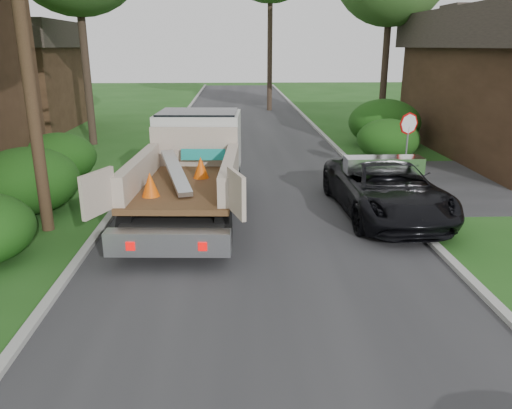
{
  "coord_description": "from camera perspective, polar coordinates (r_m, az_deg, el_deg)",
  "views": [
    {
      "loc": [
        -0.62,
        -7.42,
        4.56
      ],
      "look_at": [
        -0.16,
        3.15,
        1.2
      ],
      "focal_mm": 35.0,
      "sensor_mm": 36.0,
      "label": 1
    }
  ],
  "objects": [
    {
      "name": "black_pickup",
      "position": [
        14.43,
        14.61,
        1.83
      ],
      "size": [
        2.77,
        5.65,
        1.54
      ],
      "primitive_type": "imported",
      "rotation": [
        0.0,
        0.0,
        0.04
      ],
      "color": "black",
      "rests_on": "ground"
    },
    {
      "name": "utility_pole",
      "position": [
        13.33,
        -25.29,
        18.69
      ],
      "size": [
        2.42,
        1.25,
        10.0
      ],
      "color": "#382619",
      "rests_on": "ground"
    },
    {
      "name": "curb_left",
      "position": [
        18.32,
        -13.38,
        2.93
      ],
      "size": [
        0.2,
        90.0,
        0.12
      ],
      "primitive_type": "cube",
      "color": "#9E9E99",
      "rests_on": "ground"
    },
    {
      "name": "ground",
      "position": [
        8.73,
        2.0,
        -13.88
      ],
      "size": [
        120.0,
        120.0,
        0.0
      ],
      "primitive_type": "plane",
      "color": "#1E4D16",
      "rests_on": "ground"
    },
    {
      "name": "house_left_far",
      "position": [
        32.15,
        -26.86,
        13.11
      ],
      "size": [
        7.56,
        7.56,
        6.0
      ],
      "color": "#332115",
      "rests_on": "ground"
    },
    {
      "name": "hedge_left_b",
      "position": [
        15.54,
        -24.67,
        2.5
      ],
      "size": [
        2.86,
        2.86,
        1.87
      ],
      "primitive_type": "ellipsoid",
      "color": "#11410F",
      "rests_on": "ground"
    },
    {
      "name": "hedge_right_a",
      "position": [
        21.72,
        14.86,
        7.21
      ],
      "size": [
        2.6,
        2.6,
        1.7
      ],
      "primitive_type": "ellipsoid",
      "color": "#11410F",
      "rests_on": "ground"
    },
    {
      "name": "flatbed_truck",
      "position": [
        14.55,
        -7.12,
        5.15
      ],
      "size": [
        3.3,
        7.19,
        2.67
      ],
      "rotation": [
        0.0,
        0.0,
        -0.05
      ],
      "color": "black",
      "rests_on": "ground"
    },
    {
      "name": "hedge_right_b",
      "position": [
        24.72,
        14.46,
        9.05
      ],
      "size": [
        3.38,
        3.38,
        2.21
      ],
      "primitive_type": "ellipsoid",
      "color": "#11410F",
      "rests_on": "ground"
    },
    {
      "name": "curb_right",
      "position": [
        18.6,
        12.31,
        3.22
      ],
      "size": [
        0.2,
        90.0,
        0.12
      ],
      "primitive_type": "cube",
      "color": "#9E9E99",
      "rests_on": "ground"
    },
    {
      "name": "stop_sign",
      "position": [
        17.64,
        16.97,
        7.79
      ],
      "size": [
        0.71,
        0.32,
        2.48
      ],
      "color": "slate",
      "rests_on": "ground"
    },
    {
      "name": "hedge_left_c",
      "position": [
        18.85,
        -21.66,
        5.03
      ],
      "size": [
        2.6,
        2.6,
        1.7
      ],
      "primitive_type": "ellipsoid",
      "color": "#11410F",
      "rests_on": "ground"
    },
    {
      "name": "road",
      "position": [
        18.01,
        -0.44,
        2.98
      ],
      "size": [
        8.0,
        90.0,
        0.02
      ],
      "primitive_type": "cube",
      "color": "#28282B",
      "rests_on": "ground"
    }
  ]
}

